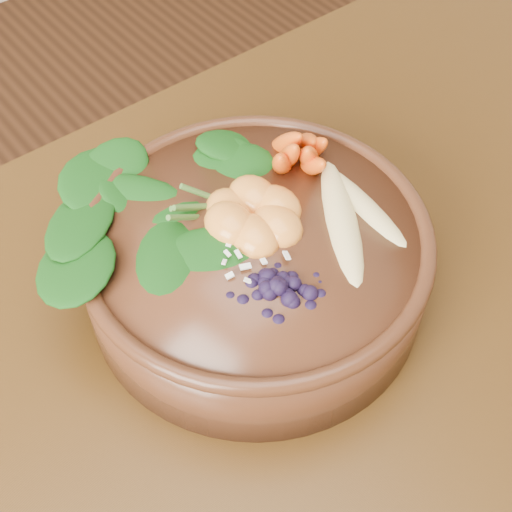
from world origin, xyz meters
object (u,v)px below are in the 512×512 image
stoneware_bowl (256,264)px  banana_halves (354,201)px  kale_heap (186,173)px  carrot_cluster (294,124)px  blueberry_pile (279,275)px  mandarin_cluster (253,204)px

stoneware_bowl → banana_halves: size_ratio=1.91×
stoneware_bowl → kale_heap: bearing=102.1°
carrot_cluster → blueberry_pile: 0.14m
banana_halves → stoneware_bowl: bearing=-177.3°
stoneware_bowl → kale_heap: (-0.02, 0.07, 0.06)m
mandarin_cluster → stoneware_bowl: bearing=-121.1°
stoneware_bowl → kale_heap: size_ratio=1.53×
mandarin_cluster → kale_heap: bearing=113.4°
mandarin_cluster → blueberry_pile: blueberry_pile is taller
carrot_cluster → blueberry_pile: bearing=-109.5°
stoneware_bowl → blueberry_pile: bearing=-111.9°
carrot_cluster → banana_halves: bearing=-66.9°
kale_heap → blueberry_pile: bearing=-93.0°
banana_halves → mandarin_cluster: size_ratio=1.65×
kale_heap → stoneware_bowl: bearing=-77.9°
stoneware_bowl → blueberry_pile: blueberry_pile is taller
blueberry_pile → carrot_cluster: bearing=45.7°
stoneware_bowl → blueberry_pile: 0.08m
kale_heap → banana_halves: bearing=-48.3°
stoneware_bowl → mandarin_cluster: mandarin_cluster is taller
banana_halves → mandarin_cluster: (-0.07, 0.05, 0.00)m
blueberry_pile → banana_halves: bearing=13.7°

